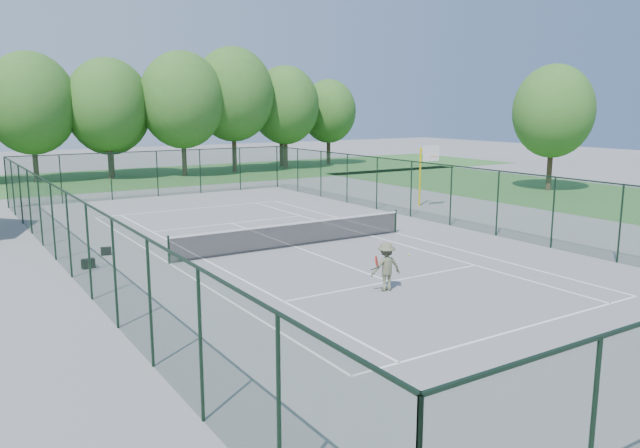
{
  "coord_description": "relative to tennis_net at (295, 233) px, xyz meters",
  "views": [
    {
      "loc": [
        -13.0,
        -22.38,
        5.85
      ],
      "look_at": [
        0.0,
        -2.0,
        1.3
      ],
      "focal_mm": 35.0,
      "sensor_mm": 36.0,
      "label": 1
    }
  ],
  "objects": [
    {
      "name": "grass_far",
      "position": [
        0.0,
        30.0,
        -0.57
      ],
      "size": [
        80.0,
        16.0,
        0.01
      ],
      "primitive_type": "cube",
      "color": "#38712F",
      "rests_on": "ground"
    },
    {
      "name": "tennis_net",
      "position": [
        0.0,
        0.0,
        0.0
      ],
      "size": [
        11.08,
        0.08,
        1.1
      ],
      "color": "black",
      "rests_on": "ground"
    },
    {
      "name": "basketball_goal",
      "position": [
        11.91,
        5.09,
        1.99
      ],
      "size": [
        1.2,
        1.43,
        3.65
      ],
      "color": "yellow",
      "rests_on": "ground"
    },
    {
      "name": "grass_side",
      "position": [
        24.0,
        4.0,
        -0.57
      ],
      "size": [
        14.0,
        40.0,
        0.01
      ],
      "primitive_type": "cube",
      "color": "#38712F",
      "rests_on": "ground"
    },
    {
      "name": "tennis_player",
      "position": [
        -0.75,
        -7.13,
        0.22
      ],
      "size": [
        2.21,
        0.93,
        1.58
      ],
      "color": "#5C6245",
      "rests_on": "ground"
    },
    {
      "name": "ground",
      "position": [
        0.0,
        0.0,
        -0.58
      ],
      "size": [
        140.0,
        140.0,
        0.0
      ],
      "primitive_type": "plane",
      "color": "gray",
      "rests_on": "ground"
    },
    {
      "name": "tree_line_far",
      "position": [
        0.0,
        30.0,
        5.42
      ],
      "size": [
        39.4,
        6.4,
        9.7
      ],
      "color": "#443020",
      "rests_on": "ground"
    },
    {
      "name": "sports_bag_b",
      "position": [
        -7.15,
        2.78,
        -0.42
      ],
      "size": [
        0.45,
        0.32,
        0.31
      ],
      "primitive_type": "cube",
      "rotation": [
        0.0,
        0.0,
        -0.2
      ],
      "color": "black",
      "rests_on": "ground"
    },
    {
      "name": "tree_side",
      "position": [
        24.45,
        6.05,
        4.97
      ],
      "size": [
        5.55,
        5.55,
        8.79
      ],
      "color": "#443020",
      "rests_on": "ground"
    },
    {
      "name": "sports_bag_a",
      "position": [
        -8.24,
        0.96,
        -0.4
      ],
      "size": [
        0.47,
        0.3,
        0.36
      ],
      "primitive_type": "cube",
      "rotation": [
        0.0,
        0.0,
        0.08
      ],
      "color": "black",
      "rests_on": "ground"
    },
    {
      "name": "court_lines",
      "position": [
        0.0,
        0.0,
        -0.57
      ],
      "size": [
        11.05,
        23.85,
        0.01
      ],
      "color": "white",
      "rests_on": "ground"
    },
    {
      "name": "fence_enclosure",
      "position": [
        0.0,
        0.0,
        0.98
      ],
      "size": [
        18.05,
        36.05,
        3.02
      ],
      "color": "#173821",
      "rests_on": "ground"
    }
  ]
}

